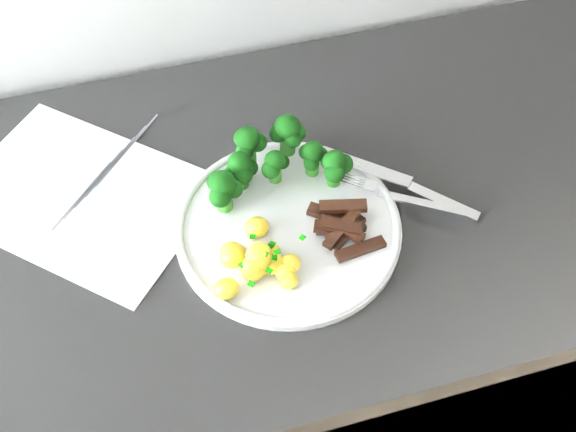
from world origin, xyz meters
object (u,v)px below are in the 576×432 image
object	(u,v)px
counter	(255,363)
plate	(288,227)
fork	(403,197)
potatoes	(257,260)
broccoli	(271,159)
recipe_paper	(82,196)
beef_strips	(342,227)
knife	(419,192)

from	to	relation	value
counter	plate	world-z (taller)	plate
plate	fork	world-z (taller)	fork
plate	potatoes	xyz separation A→B (m)	(-0.05, -0.05, 0.02)
broccoli	fork	size ratio (longest dim) A/B	1.32
counter	fork	distance (m)	0.50
broccoli	fork	distance (m)	0.17
counter	recipe_paper	world-z (taller)	recipe_paper
counter	potatoes	distance (m)	0.47
plate	beef_strips	bearing A→B (deg)	-23.28
potatoes	fork	xyz separation A→B (m)	(0.20, 0.05, -0.01)
recipe_paper	plate	size ratio (longest dim) A/B	1.34
recipe_paper	potatoes	size ratio (longest dim) A/B	3.20
recipe_paper	knife	size ratio (longest dim) A/B	2.24
recipe_paper	knife	distance (m)	0.43
knife	potatoes	bearing A→B (deg)	-166.54
recipe_paper	beef_strips	world-z (taller)	beef_strips
counter	fork	xyz separation A→B (m)	(0.20, -0.04, 0.45)
recipe_paper	knife	bearing A→B (deg)	-15.68
counter	plate	xyz separation A→B (m)	(0.05, -0.04, 0.44)
recipe_paper	broccoli	world-z (taller)	broccoli
counter	broccoli	distance (m)	0.49
broccoli	fork	world-z (taller)	broccoli
counter	recipe_paper	xyz separation A→B (m)	(-0.19, 0.09, 0.44)
fork	potatoes	bearing A→B (deg)	-167.27
broccoli	plate	bearing A→B (deg)	-89.52
counter	beef_strips	distance (m)	0.47
recipe_paper	fork	bearing A→B (deg)	-17.89
plate	potatoes	distance (m)	0.07
broccoli	recipe_paper	bearing A→B (deg)	168.90
broccoli	knife	distance (m)	0.19
potatoes	fork	bearing A→B (deg)	12.73
counter	knife	xyz separation A→B (m)	(0.23, -0.03, 0.44)
beef_strips	knife	xyz separation A→B (m)	(0.12, 0.03, -0.01)
recipe_paper	fork	size ratio (longest dim) A/B	2.65
potatoes	broccoli	bearing A→B (deg)	67.63
recipe_paper	broccoli	bearing A→B (deg)	-11.10
recipe_paper	beef_strips	bearing A→B (deg)	-26.41
beef_strips	knife	size ratio (longest dim) A/B	0.55
beef_strips	fork	distance (m)	0.09
beef_strips	recipe_paper	bearing A→B (deg)	153.59
counter	potatoes	world-z (taller)	potatoes
plate	beef_strips	size ratio (longest dim) A/B	3.03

